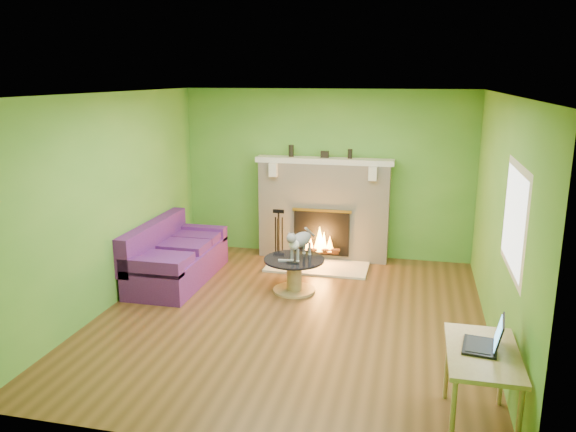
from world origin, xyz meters
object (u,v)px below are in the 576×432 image
Objects in this scene: sofa at (174,258)px; desk at (482,361)px; cat at (301,243)px; coffee_table at (294,273)px.

sofa reaches higher than desk.
cat reaches higher than desk.
sofa reaches higher than coffee_table.
sofa is 1.73m from coffee_table.
desk is at bearing -51.45° from coffee_table.
sofa is 1.84m from cat.
cat is at bearing -0.15° from sofa.
cat is at bearing 32.01° from coffee_table.
coffee_table is at bearing -131.26° from cat.
desk is at bearing -35.03° from sofa.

